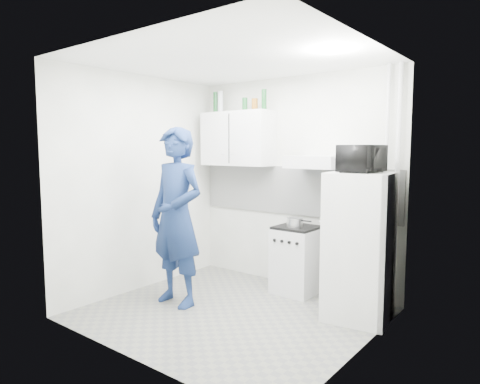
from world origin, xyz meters
The scene contains 22 objects.
floor centered at (0.00, 0.00, 0.00)m, with size 2.80×2.80×0.00m, color #575757.
ceiling centered at (0.00, 0.00, 2.60)m, with size 2.80×2.80×0.00m, color white.
wall_back centered at (0.00, 1.25, 1.30)m, with size 2.80×2.80×0.00m, color silver.
wall_left centered at (-1.40, 0.00, 1.30)m, with size 2.60×2.60×0.00m, color silver.
wall_right centered at (1.40, 0.00, 1.30)m, with size 2.60×2.60×0.00m, color silver.
person centered at (-0.65, -0.13, 0.98)m, with size 0.71×0.47×1.96m, color navy.
stove centered at (0.21, 1.00, 0.39)m, with size 0.49×0.49×0.78m, color silver.
fridge centered at (1.10, 0.71, 0.74)m, with size 0.62×0.62×1.49m, color white.
stove_top centered at (0.21, 1.00, 0.79)m, with size 0.47×0.47×0.03m, color black.
saucepan centered at (0.20, 0.96, 0.86)m, with size 0.19×0.19×0.10m, color silver.
microwave centered at (1.10, 0.71, 1.62)m, with size 0.33×0.49×0.27m, color black.
bottle_a centered at (-1.13, 1.07, 2.34)m, with size 0.07×0.07×0.28m, color #144C1E.
bottle_b centered at (-1.04, 1.07, 2.34)m, with size 0.07×0.07×0.28m, color #B2B7BC.
canister_a centered at (-0.63, 1.07, 2.29)m, with size 0.07×0.07×0.17m, color #144C1E.
canister_b centered at (-0.47, 1.07, 2.27)m, with size 0.08×0.08×0.15m, color brown.
bottle_e centered at (-0.33, 1.07, 2.33)m, with size 0.06×0.06×0.25m, color #144C1E.
upper_cabinet centered at (-0.75, 1.07, 1.85)m, with size 1.00×0.35×0.70m, color white.
range_hood centered at (0.45, 1.00, 1.57)m, with size 0.60×0.50×0.14m, color silver.
backsplash centered at (0.00, 1.24, 1.20)m, with size 2.74×0.03×0.60m, color white.
pipe_a centered at (1.30, 1.17, 1.30)m, with size 0.05×0.05×2.60m, color silver.
pipe_b centered at (1.18, 1.17, 1.30)m, with size 0.04×0.04×2.60m, color silver.
ceiling_spot_fixture centered at (1.00, 0.20, 2.57)m, with size 0.10×0.10×0.02m, color white.
Camera 1 is at (2.75, -3.35, 1.72)m, focal length 32.00 mm.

